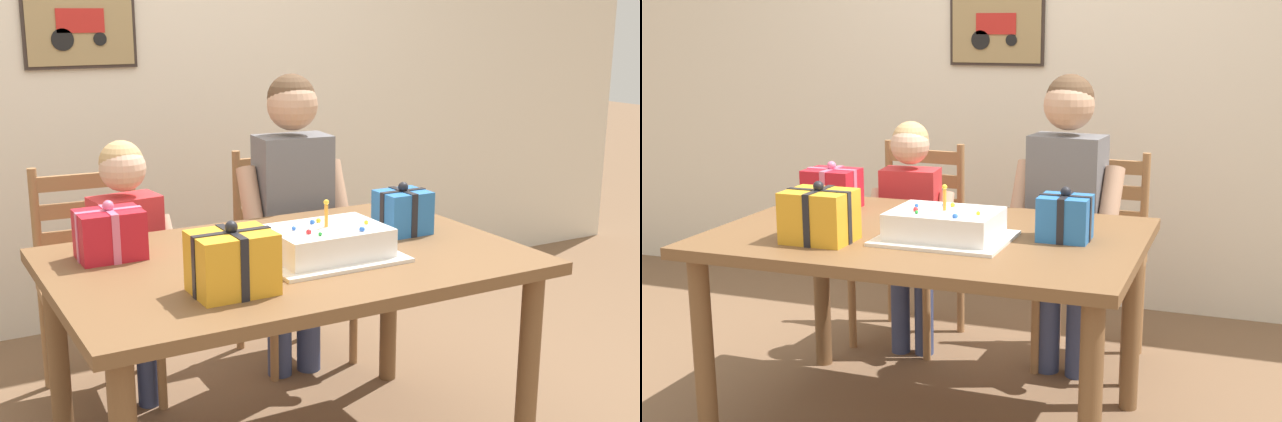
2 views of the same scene
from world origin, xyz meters
TOP-DOWN VIEW (x-y plane):
  - back_wall at (-0.00, 1.66)m, footprint 6.40×0.11m
  - dining_table at (0.00, 0.00)m, footprint 1.49×0.99m
  - birthday_cake at (0.09, -0.08)m, footprint 0.44×0.34m
  - gift_box_red_large at (-0.29, -0.24)m, footprint 0.23×0.18m
  - gift_box_beside_cake at (0.48, 0.05)m, footprint 0.18×0.15m
  - gift_box_corner_small at (-0.51, 0.25)m, footprint 0.21×0.16m
  - chair_left at (-0.43, 0.85)m, footprint 0.45×0.45m
  - chair_right at (0.43, 0.85)m, footprint 0.43×0.43m
  - child_older at (0.35, 0.66)m, footprint 0.47×0.28m
  - child_younger at (-0.35, 0.66)m, footprint 0.40×0.24m

SIDE VIEW (x-z plane):
  - chair_left at x=-0.43m, z-range 0.01..0.93m
  - chair_right at x=0.43m, z-range 0.01..0.93m
  - child_younger at x=-0.35m, z-range 0.11..1.17m
  - dining_table at x=0.00m, z-range 0.28..1.03m
  - child_older at x=0.35m, z-range 0.14..1.41m
  - birthday_cake at x=0.09m, z-range 0.70..0.89m
  - gift_box_beside_cake at x=0.48m, z-range 0.73..0.92m
  - gift_box_corner_small at x=-0.51m, z-range 0.73..0.92m
  - gift_box_red_large at x=-0.29m, z-range 0.73..0.94m
  - back_wall at x=0.00m, z-range 0.00..2.60m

